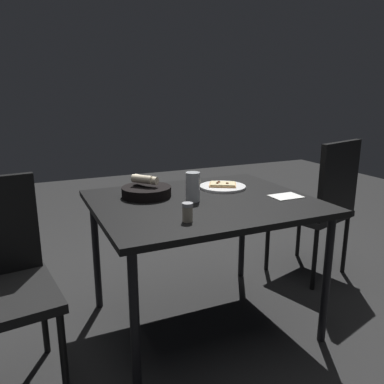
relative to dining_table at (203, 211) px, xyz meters
name	(u,v)px	position (x,y,z in m)	size (l,w,h in m)	color
ground	(202,322)	(0.00, 0.00, -0.65)	(8.00, 8.00, 0.00)	#272727
dining_table	(203,211)	(0.00, 0.00, 0.00)	(1.10, 0.92, 0.71)	black
pizza_plate	(223,186)	(-0.21, -0.18, 0.07)	(0.27, 0.27, 0.04)	white
bread_basket	(146,190)	(0.25, -0.18, 0.10)	(0.26, 0.26, 0.12)	black
beer_glass	(193,189)	(0.06, 0.00, 0.12)	(0.07, 0.07, 0.15)	silver
pepper_shaker	(188,213)	(0.21, 0.28, 0.10)	(0.05, 0.05, 0.08)	#BFB299
napkin	(286,196)	(-0.42, 0.13, 0.06)	(0.16, 0.12, 0.00)	white
chair_far	(321,202)	(-0.97, -0.19, -0.12)	(0.55, 0.55, 0.95)	black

